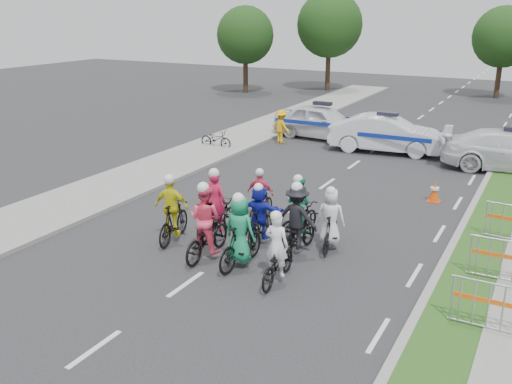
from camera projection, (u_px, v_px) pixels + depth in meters
The scene contains 23 objects.
ground at pixel (186, 284), 13.29m from camera, with size 90.00×90.00×0.00m, color #28282B.
curb_right at pixel (451, 247), 15.17m from camera, with size 0.20×60.00×0.12m, color gray.
grass_strip at pixel (479, 253), 14.86m from camera, with size 1.20×60.00×0.11m, color #244D19.
sidewalk_left at pixel (116, 186), 20.37m from camera, with size 3.00×60.00×0.13m, color gray.
rider_0 at pixel (277, 258), 13.24m from camera, with size 0.72×1.80×1.80m.
rider_1 at pixel (240, 238), 13.98m from camera, with size 0.85×1.89×1.95m.
rider_2 at pixel (206, 230), 14.53m from camera, with size 0.87×2.02×2.04m.
rider_3 at pixel (173, 216), 15.53m from camera, with size 1.04×1.91×1.94m.
rider_4 at pixel (297, 226), 14.73m from camera, with size 1.13×1.98×1.99m.
rider_5 at pixel (260, 218), 15.41m from camera, with size 1.40×1.67×1.73m.
rider_6 at pixel (217, 214), 15.93m from camera, with size 0.75×1.98×2.00m.
rider_7 at pixel (331, 225), 15.01m from camera, with size 0.81×1.74×1.77m.
rider_8 at pixel (298, 213), 15.94m from camera, with size 0.92×1.86×1.82m.
rider_9 at pixel (261, 201), 17.01m from camera, with size 0.85×1.61×1.68m.
police_car_0 at pixel (322, 122), 27.80m from camera, with size 1.93×4.80×1.64m, color silver.
police_car_1 at pixel (386, 134), 25.18m from camera, with size 1.72×4.94×1.63m, color silver.
marshal_hiviz at pixel (281, 126), 26.91m from camera, with size 1.01×0.58×1.57m, color #EFAE0C.
barrier_0 at pixel (503, 312), 11.00m from camera, with size 2.00×0.50×1.12m, color #A5A8AD, non-canonical shape.
cone_0 at pixel (434, 192), 18.85m from camera, with size 0.40×0.40×0.70m.
parked_bike at pixel (216, 139), 26.01m from camera, with size 0.55×1.59×0.83m, color black.
tree_0 at pixel (245, 35), 41.75m from camera, with size 4.20×4.20×6.30m.
tree_3 at pixel (330, 25), 42.64m from camera, with size 4.90×4.90×7.35m.
tree_4 at pixel (504, 37), 39.16m from camera, with size 4.20×4.20×6.30m.
Camera 1 is at (7.09, -9.78, 6.16)m, focal length 40.00 mm.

